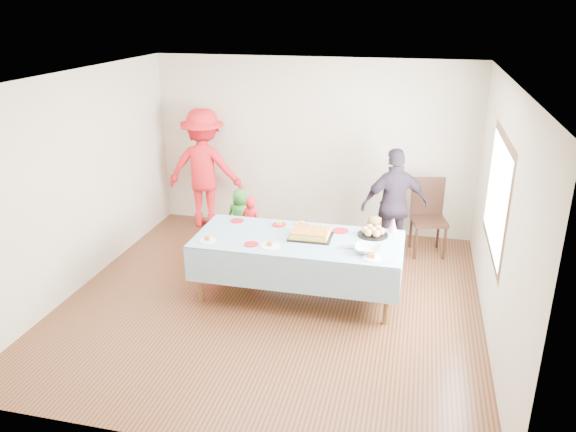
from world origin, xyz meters
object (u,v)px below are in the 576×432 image
(adult_left, at_px, (204,169))
(party_table, at_px, (298,242))
(birthday_cake, at_px, (311,234))
(dining_chair, at_px, (428,212))

(adult_left, bearing_deg, party_table, 132.33)
(birthday_cake, relative_size, dining_chair, 0.47)
(dining_chair, height_order, adult_left, adult_left)
(birthday_cake, xyz_separation_m, adult_left, (-2.12, 1.94, 0.13))
(party_table, xyz_separation_m, dining_chair, (1.54, 1.77, -0.12))
(party_table, distance_m, adult_left, 2.83)
(birthday_cake, xyz_separation_m, dining_chair, (1.40, 1.70, -0.21))
(party_table, bearing_deg, birthday_cake, 25.48)
(birthday_cake, height_order, dining_chair, dining_chair)
(birthday_cake, distance_m, dining_chair, 2.21)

